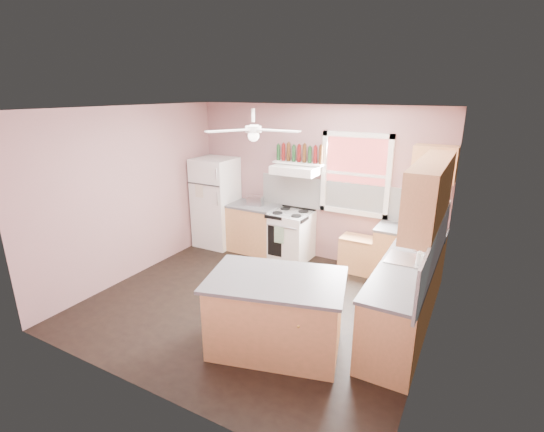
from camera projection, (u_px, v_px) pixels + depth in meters
The scene contains 32 objects.
floor at pixel (256, 304), 5.63m from camera, with size 4.50×4.50×0.00m, color black.
ceiling at pixel (253, 109), 4.81m from camera, with size 4.50×4.50×0.00m, color white.
wall_back at pixel (314, 184), 6.91m from camera, with size 4.50×0.05×2.70m, color #8D6364.
wall_right at pixel (438, 244), 4.18m from camera, with size 0.05×4.00×2.70m, color #8D6364.
wall_left at pixel (132, 193), 6.26m from camera, with size 0.05×4.00×2.70m, color #8D6364.
backsplash_back at pixel (337, 197), 6.73m from camera, with size 2.90×0.03×0.55m, color white.
backsplash_right at pixel (435, 249), 4.50m from camera, with size 0.03×2.60×0.55m, color white.
window_view at pixel (356, 174), 6.46m from camera, with size 1.00×0.02×1.20m, color maroon.
window_frame at pixel (355, 174), 6.44m from camera, with size 1.16×0.07×1.36m, color white.
refrigerator at pixel (216, 202), 7.58m from camera, with size 0.72×0.70×1.71m, color white.
base_cabinet_left at pixel (254, 229), 7.41m from camera, with size 0.90×0.60×0.86m, color #B4834B.
counter_left at pixel (253, 206), 7.27m from camera, with size 0.92×0.62×0.04m, color #505053.
toaster at pixel (255, 201), 7.17m from camera, with size 0.28×0.16×0.18m, color silver.
stove at pixel (290, 236), 7.05m from camera, with size 0.71×0.64×0.86m, color white.
range_hood at pixel (296, 170), 6.71m from camera, with size 0.78×0.50×0.14m, color white.
bottle_shelf at pixel (299, 163), 6.78m from camera, with size 0.90×0.26×0.03m, color white.
cart at pixel (358, 255), 6.57m from camera, with size 0.58×0.39×0.58m, color #B4834B.
base_cabinet_corner at pixel (408, 258), 6.12m from camera, with size 1.00×0.60×0.86m, color #B4834B.
base_cabinet_right at pixel (403, 301), 4.86m from camera, with size 0.60×2.20×0.86m, color #B4834B.
counter_corner at pixel (411, 230), 5.98m from camera, with size 1.02×0.62×0.04m, color #505053.
counter_right at pixel (406, 268), 4.73m from camera, with size 0.62×2.22×0.04m, color #505053.
sink at pixel (409, 260), 4.89m from camera, with size 0.55×0.45×0.03m, color silver.
faucet at pixel (424, 257), 4.79m from camera, with size 0.03×0.03×0.14m, color silver.
upper_cabinet_right at pixel (430, 193), 4.56m from camera, with size 0.33×1.80×0.76m, color #B4834B.
upper_cabinet_corner at pixel (435, 164), 5.69m from camera, with size 0.60×0.33×0.52m, color #B4834B.
paper_towel at pixel (438, 207), 5.86m from camera, with size 0.12×0.12×0.26m, color white.
island at pixel (276, 315), 4.56m from camera, with size 1.45×0.92×0.86m, color #B4834B.
island_top at pixel (276, 280), 4.42m from camera, with size 1.54×1.00×0.04m, color #505053.
ceiling_fan_hub at pixel (253, 129), 4.89m from camera, with size 0.20×0.20×0.08m, color white.
soap_bottle at pixel (420, 256), 4.72m from camera, with size 0.08×0.09×0.22m, color silver.
red_caddy at pixel (423, 248), 5.14m from camera, with size 0.18×0.12×0.10m, color red.
wine_bottles at pixel (299, 154), 6.72m from camera, with size 0.86×0.06×0.31m.
Camera 1 is at (2.59, -4.26, 2.91)m, focal length 26.00 mm.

